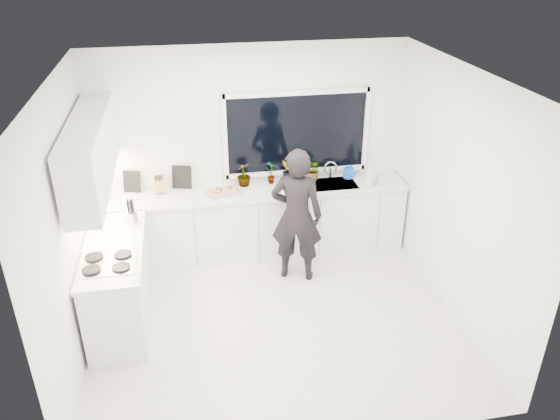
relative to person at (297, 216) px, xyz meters
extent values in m
cube|color=beige|center=(-0.41, -0.79, -0.86)|extent=(4.00, 3.50, 0.02)
cube|color=white|center=(-0.41, 0.97, 0.50)|extent=(4.00, 0.02, 2.70)
cube|color=white|center=(-2.42, -0.79, 0.50)|extent=(0.02, 3.50, 2.70)
cube|color=white|center=(1.60, -0.79, 0.50)|extent=(0.02, 3.50, 2.70)
cube|color=white|center=(-0.41, -0.79, 1.86)|extent=(4.00, 3.50, 0.02)
cube|color=black|center=(0.19, 0.93, 0.70)|extent=(1.80, 0.02, 1.00)
cube|color=white|center=(-0.41, 0.66, -0.41)|extent=(3.92, 0.58, 0.88)
cube|color=white|center=(-2.08, -0.44, -0.41)|extent=(0.58, 1.60, 0.88)
cube|color=silver|center=(-0.41, 0.65, 0.05)|extent=(3.94, 0.62, 0.04)
cube|color=silver|center=(-2.08, -0.44, 0.05)|extent=(0.62, 1.60, 0.04)
cube|color=white|center=(-2.20, -0.09, 1.00)|extent=(0.34, 2.10, 0.70)
cube|color=silver|center=(0.64, 0.66, 0.02)|extent=(0.58, 0.42, 0.14)
cylinder|color=silver|center=(0.64, 0.86, 0.18)|extent=(0.03, 0.03, 0.22)
cube|color=black|center=(-2.10, -0.79, 0.09)|extent=(0.56, 0.48, 0.03)
imported|color=black|center=(0.00, 0.00, 0.00)|extent=(0.72, 0.58, 1.70)
cube|color=silver|center=(-0.82, 0.63, 0.09)|extent=(0.47, 0.39, 0.03)
cube|color=red|center=(-0.82, 0.63, 0.10)|extent=(0.43, 0.35, 0.01)
cylinder|color=blue|center=(0.88, 0.82, 0.14)|extent=(0.17, 0.17, 0.13)
cylinder|color=white|center=(-2.26, 0.76, 0.20)|extent=(0.14, 0.14, 0.26)
cube|color=olive|center=(-1.59, 0.80, 0.18)|extent=(0.13, 0.10, 0.22)
cylinder|color=#BABBBF|center=(-1.89, 0.01, 0.15)|extent=(0.17, 0.17, 0.16)
cube|color=black|center=(-1.93, 0.90, 0.21)|extent=(0.22, 0.08, 0.28)
cube|color=black|center=(-1.31, 0.90, 0.22)|extent=(0.25, 0.09, 0.30)
imported|color=#26662D|center=(-0.52, 0.82, 0.23)|extent=(0.24, 0.24, 0.31)
imported|color=#26662D|center=(-0.16, 0.82, 0.23)|extent=(0.20, 0.20, 0.32)
imported|color=#26662D|center=(0.06, 0.82, 0.23)|extent=(0.16, 0.19, 0.32)
imported|color=#26662D|center=(0.40, 0.82, 0.22)|extent=(0.35, 0.35, 0.29)
imported|color=#D8BF66|center=(1.07, 0.51, 0.23)|extent=(0.17, 0.17, 0.31)
imported|color=#D8BF66|center=(1.23, 0.51, 0.17)|extent=(0.11, 0.11, 0.19)
camera|label=1|loc=(-1.26, -5.61, 3.03)|focal=35.00mm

